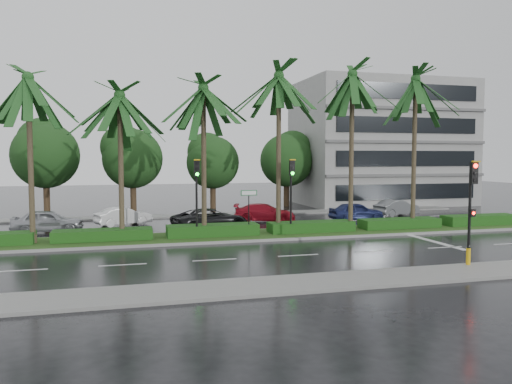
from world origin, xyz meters
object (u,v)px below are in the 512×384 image
object	(u,v)px
car_grey	(397,208)
car_silver	(48,221)
signal_near	(471,208)
car_white	(124,216)
car_red	(265,213)
car_blue	(356,211)
signal_median_left	(197,187)
street_sign	(249,201)
car_darkgrey	(210,219)

from	to	relation	value
car_grey	car_silver	bearing A→B (deg)	78.92
signal_near	car_white	bearing A→B (deg)	128.73
car_red	car_blue	xyz separation A→B (m)	(6.55, -1.36, 0.03)
signal_median_left	car_white	size ratio (longest dim) A/B	1.16
signal_near	car_blue	distance (m)	15.75
car_red	car_blue	bearing A→B (deg)	-84.36
street_sign	car_silver	distance (m)	12.61
car_silver	car_grey	distance (m)	25.50
car_silver	car_blue	xyz separation A→B (m)	(20.89, 0.34, -0.04)
car_red	signal_near	bearing A→B (deg)	-149.10
car_darkgrey	car_blue	distance (m)	11.18
car_white	car_red	xyz separation A→B (m)	(9.84, -0.52, 0.02)
signal_near	signal_median_left	size ratio (longest dim) A/B	1.00
car_grey	car_white	bearing A→B (deg)	73.98
street_sign	car_white	size ratio (longest dim) A/B	0.69
car_red	car_darkgrey	bearing A→B (deg)	141.50
car_white	car_blue	size ratio (longest dim) A/B	0.95
street_sign	car_red	xyz separation A→B (m)	(2.95, 6.93, -1.49)
street_sign	car_darkgrey	bearing A→B (deg)	111.80
street_sign	car_grey	world-z (taller)	street_sign
street_sign	car_white	bearing A→B (deg)	132.78
street_sign	car_blue	bearing A→B (deg)	30.37
signal_median_left	car_grey	xyz separation A→B (m)	(17.00, 7.74, -2.36)
signal_near	car_red	size ratio (longest dim) A/B	0.99
car_silver	car_white	xyz separation A→B (m)	(4.50, 2.22, -0.09)
car_red	car_grey	bearing A→B (deg)	-69.37
signal_near	car_white	distance (m)	22.28
car_red	car_grey	world-z (taller)	car_grey
signal_median_left	car_darkgrey	size ratio (longest dim) A/B	0.89
street_sign	car_blue	world-z (taller)	street_sign
street_sign	car_blue	size ratio (longest dim) A/B	0.66
car_red	car_white	bearing A→B (deg)	104.32
signal_median_left	street_sign	size ratio (longest dim) A/B	1.68
street_sign	car_red	bearing A→B (deg)	66.92
car_blue	car_grey	size ratio (longest dim) A/B	1.01
car_darkgrey	signal_median_left	bearing A→B (deg)	143.75
car_darkgrey	car_red	world-z (taller)	car_darkgrey
signal_near	car_darkgrey	world-z (taller)	signal_near
signal_median_left	car_blue	world-z (taller)	signal_median_left
signal_median_left	street_sign	xyz separation A→B (m)	(3.00, 0.18, -0.87)
car_silver	car_red	size ratio (longest dim) A/B	0.95
signal_median_left	street_sign	bearing A→B (deg)	3.47
street_sign	car_grey	xyz separation A→B (m)	(14.00, 7.56, -1.48)
signal_median_left	street_sign	world-z (taller)	signal_median_left
car_white	car_darkgrey	xyz separation A→B (m)	(5.34, -3.57, 0.06)
street_sign	car_silver	world-z (taller)	street_sign
car_red	car_silver	bearing A→B (deg)	114.10
signal_near	car_blue	world-z (taller)	signal_near
street_sign	signal_median_left	bearing A→B (deg)	-176.53
signal_near	car_silver	world-z (taller)	signal_near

